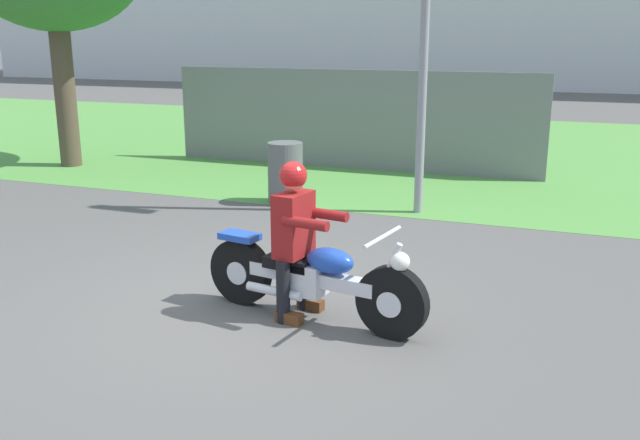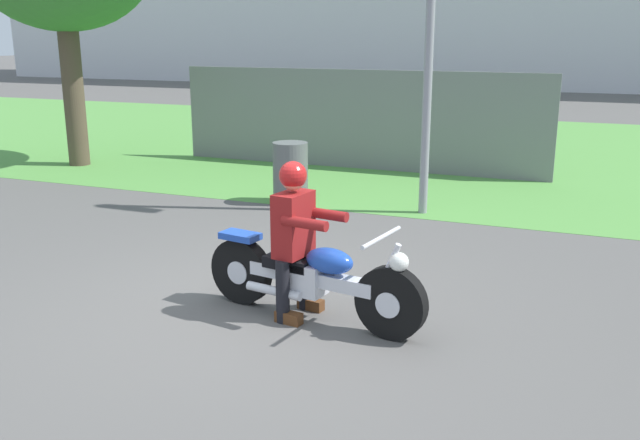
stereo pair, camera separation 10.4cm
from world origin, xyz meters
The scene contains 6 objects.
ground centered at (0.00, 0.00, 0.00)m, with size 120.00×120.00×0.00m, color #565451.
grass_verge centered at (0.00, 9.78, 0.00)m, with size 60.00×12.00×0.01m, color #549342.
motorcycle_lead centered at (0.70, 0.10, 0.38)m, with size 2.13×0.68×0.87m.
rider_lead centered at (0.53, 0.13, 0.81)m, with size 0.60×0.52×1.39m.
trash_can centered at (-1.25, 3.99, 0.45)m, with size 0.51×0.51×0.90m, color #595E5B.
fence_segment centered at (-1.25, 6.94, 0.90)m, with size 7.00×0.06×1.80m, color slate.
Camera 2 is at (2.87, -5.11, 2.43)m, focal length 38.88 mm.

